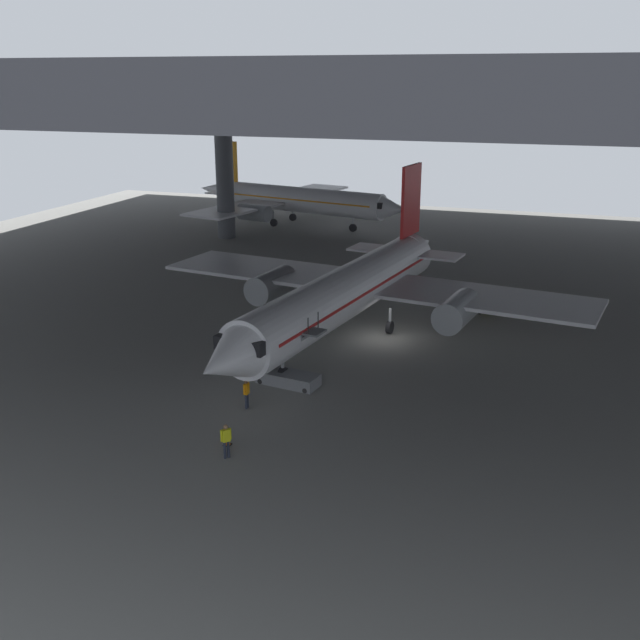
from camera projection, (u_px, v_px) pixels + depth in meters
ground_plane at (380, 338)px, 50.96m from camera, size 110.00×110.00×0.00m
hangar_structure at (428, 81)px, 58.21m from camera, size 121.00×99.00×17.32m
airplane_main at (349, 290)px, 50.36m from camera, size 32.20×33.07×10.51m
boarding_stairs at (289, 373)px, 43.14m from camera, size 4.16×2.01×4.46m
crew_worker_near_nose at (226, 439)px, 34.71m from camera, size 0.40×0.44×1.71m
crew_worker_by_stairs at (246, 392)px, 39.96m from camera, size 0.23×0.55×1.66m
airplane_distant at (294, 199)px, 88.84m from camera, size 28.89×28.33×9.43m
traffic_cone_orange at (227, 440)px, 36.12m from camera, size 0.36×0.36×0.60m
baggage_tug at (488, 305)px, 56.52m from camera, size 1.42×2.28×0.90m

